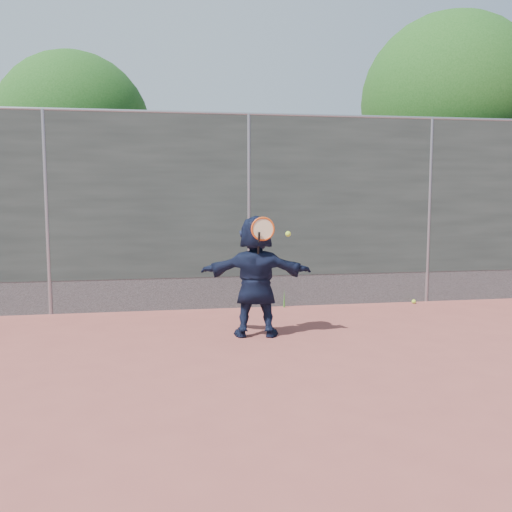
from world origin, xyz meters
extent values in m
plane|color=#9E4C42|center=(0.00, 0.00, 0.00)|extent=(80.00, 80.00, 0.00)
imported|color=#121932|center=(-0.19, 1.71, 0.76)|extent=(1.47, 0.67, 1.53)
sphere|color=#B3E232|center=(2.71, 3.34, 0.03)|extent=(0.07, 0.07, 0.07)
cube|color=#38423D|center=(0.00, 3.50, 1.75)|extent=(20.00, 0.04, 2.50)
cube|color=slate|center=(0.00, 3.50, 0.25)|extent=(20.00, 0.03, 0.50)
cylinder|color=gray|center=(0.00, 3.50, 3.00)|extent=(20.00, 0.05, 0.05)
cylinder|color=gray|center=(-3.00, 3.50, 1.50)|extent=(0.06, 0.06, 3.00)
cylinder|color=gray|center=(0.00, 3.50, 1.50)|extent=(0.06, 0.06, 3.00)
cylinder|color=gray|center=(3.00, 3.50, 1.50)|extent=(0.06, 0.06, 3.00)
torus|color=#D24913|center=(-0.14, 1.51, 1.37)|extent=(0.29, 0.03, 0.29)
cylinder|color=beige|center=(-0.14, 1.51, 1.37)|extent=(0.25, 0.01, 0.25)
cylinder|color=black|center=(-0.19, 1.53, 1.17)|extent=(0.03, 0.13, 0.33)
sphere|color=#B3E232|center=(0.17, 1.49, 1.30)|extent=(0.07, 0.07, 0.07)
cylinder|color=#382314|center=(4.50, 5.70, 1.30)|extent=(0.28, 0.28, 2.60)
sphere|color=#23561C|center=(4.50, 5.70, 3.59)|extent=(3.60, 3.60, 3.60)
sphere|color=#23561C|center=(5.22, 5.90, 3.23)|extent=(2.52, 2.52, 2.52)
cylinder|color=#382314|center=(-3.00, 6.50, 1.10)|extent=(0.28, 0.28, 2.20)
sphere|color=#23561C|center=(-3.00, 6.50, 3.03)|extent=(3.00, 3.00, 3.00)
sphere|color=#23561C|center=(-2.40, 6.70, 2.73)|extent=(2.10, 2.10, 2.10)
cone|color=#387226|center=(0.25, 3.38, 0.13)|extent=(0.03, 0.03, 0.26)
cone|color=#387226|center=(0.55, 3.40, 0.15)|extent=(0.03, 0.03, 0.30)
cone|color=#387226|center=(-0.10, 3.36, 0.11)|extent=(0.03, 0.03, 0.22)
camera|label=1|loc=(-1.39, -5.26, 1.80)|focal=40.00mm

